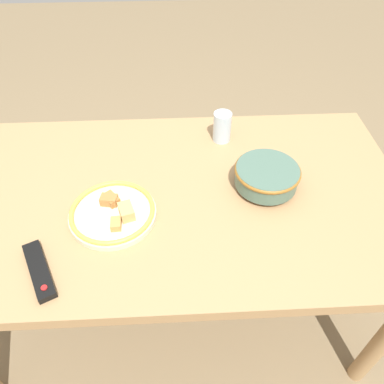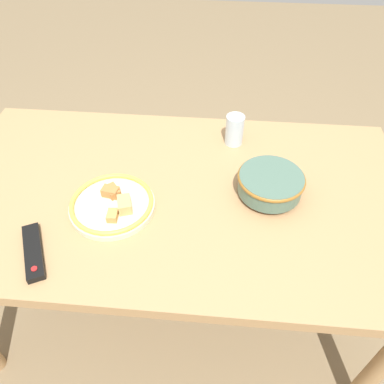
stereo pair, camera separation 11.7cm
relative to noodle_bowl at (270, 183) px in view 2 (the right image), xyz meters
name	(u,v)px [view 2 (the right image)]	position (x,y,z in m)	size (l,w,h in m)	color
ground_plane	(179,299)	(0.31, 0.01, -0.76)	(8.00, 8.00, 0.00)	#7F6B4C
dining_table	(175,206)	(0.31, 0.01, -0.12)	(1.54, 0.85, 0.71)	tan
noodle_bowl	(270,183)	(0.00, 0.00, 0.00)	(0.21, 0.21, 0.08)	#4C6B5B
food_plate	(113,204)	(0.49, 0.11, -0.03)	(0.27, 0.27, 0.05)	beige
tv_remote	(33,252)	(0.67, 0.30, -0.04)	(0.13, 0.19, 0.02)	black
drinking_glass	(235,130)	(0.12, -0.26, 0.01)	(0.07, 0.07, 0.11)	silver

